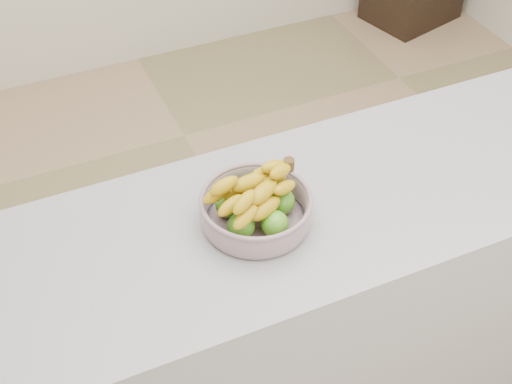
% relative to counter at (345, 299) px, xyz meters
% --- Properties ---
extents(ground, '(4.00, 4.00, 0.00)m').
position_rel_counter_xyz_m(ground, '(0.00, 0.28, -0.45)').
color(ground, '#A28363').
rests_on(ground, ground).
extents(counter, '(2.00, 0.60, 0.90)m').
position_rel_counter_xyz_m(counter, '(0.00, 0.00, 0.00)').
color(counter, '#939299').
rests_on(counter, ground).
extents(fruit_bowl, '(0.28, 0.28, 0.14)m').
position_rel_counter_xyz_m(fruit_bowl, '(-0.29, -0.00, 0.50)').
color(fruit_bowl, '#9EAEBE').
rests_on(fruit_bowl, counter).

